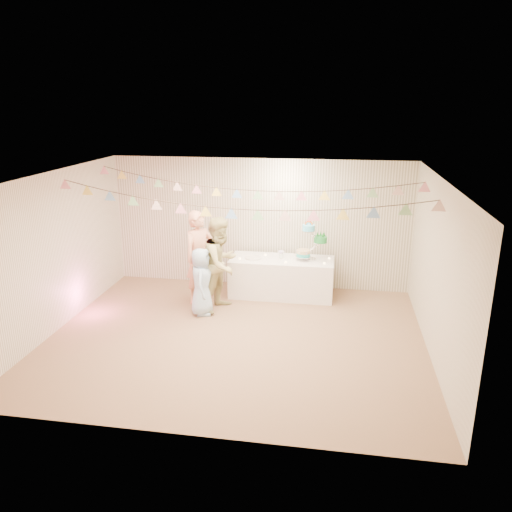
% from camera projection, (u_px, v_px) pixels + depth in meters
% --- Properties ---
extents(floor, '(6.00, 6.00, 0.00)m').
position_uv_depth(floor, '(236.00, 338.00, 8.07)').
color(floor, '#805F45').
rests_on(floor, ground).
extents(ceiling, '(6.00, 6.00, 0.00)m').
position_uv_depth(ceiling, '(234.00, 177.00, 7.29)').
color(ceiling, silver).
rests_on(ceiling, ground).
extents(back_wall, '(6.00, 6.00, 0.00)m').
position_uv_depth(back_wall, '(260.00, 224.00, 10.04)').
color(back_wall, silver).
rests_on(back_wall, ground).
extents(front_wall, '(6.00, 6.00, 0.00)m').
position_uv_depth(front_wall, '(188.00, 333.00, 5.33)').
color(front_wall, silver).
rests_on(front_wall, ground).
extents(left_wall, '(5.00, 5.00, 0.00)m').
position_uv_depth(left_wall, '(55.00, 252.00, 8.15)').
color(left_wall, silver).
rests_on(left_wall, ground).
extents(right_wall, '(5.00, 5.00, 0.00)m').
position_uv_depth(right_wall, '(438.00, 272.00, 7.22)').
color(right_wall, silver).
rests_on(right_wall, ground).
extents(table, '(1.99, 0.80, 0.75)m').
position_uv_depth(table, '(282.00, 277.00, 9.73)').
color(table, white).
rests_on(table, floor).
extents(cake_stand, '(0.64, 0.37, 0.71)m').
position_uv_depth(cake_stand, '(311.00, 242.00, 9.47)').
color(cake_stand, silver).
rests_on(cake_stand, table).
extents(cake_bottom, '(0.31, 0.31, 0.15)m').
position_uv_depth(cake_bottom, '(303.00, 256.00, 9.52)').
color(cake_bottom, '#28BEB6').
rests_on(cake_bottom, cake_stand).
extents(cake_middle, '(0.27, 0.27, 0.22)m').
position_uv_depth(cake_middle, '(321.00, 241.00, 9.53)').
color(cake_middle, '#1F8F39').
rests_on(cake_middle, cake_stand).
extents(cake_top_tier, '(0.25, 0.25, 0.19)m').
position_uv_depth(cake_top_tier, '(308.00, 228.00, 9.37)').
color(cake_top_tier, '#51D6FF').
rests_on(cake_top_tier, cake_stand).
extents(platter, '(0.31, 0.31, 0.02)m').
position_uv_depth(platter, '(253.00, 258.00, 9.65)').
color(platter, white).
rests_on(platter, table).
extents(posy, '(0.14, 0.14, 0.16)m').
position_uv_depth(posy, '(281.00, 254.00, 9.64)').
color(posy, white).
rests_on(posy, table).
extents(person_adult_a, '(0.72, 0.77, 1.76)m').
position_uv_depth(person_adult_a, '(200.00, 258.00, 9.25)').
color(person_adult_a, '#E69A78').
rests_on(person_adult_a, floor).
extents(person_adult_b, '(0.92, 1.02, 1.72)m').
position_uv_depth(person_adult_b, '(221.00, 264.00, 8.97)').
color(person_adult_b, tan).
rests_on(person_adult_b, floor).
extents(person_child, '(0.48, 0.65, 1.22)m').
position_uv_depth(person_child, '(201.00, 282.00, 8.81)').
color(person_child, '#AACEF0').
rests_on(person_child, floor).
extents(bunting_back, '(5.60, 1.10, 0.40)m').
position_uv_depth(bunting_back, '(247.00, 182.00, 8.40)').
color(bunting_back, pink).
rests_on(bunting_back, ceiling).
extents(bunting_front, '(5.60, 0.90, 0.36)m').
position_uv_depth(bunting_front, '(231.00, 198.00, 7.19)').
color(bunting_front, '#72A5E5').
rests_on(bunting_front, ceiling).
extents(tealight_0, '(0.04, 0.04, 0.03)m').
position_uv_depth(tealight_0, '(240.00, 258.00, 9.60)').
color(tealight_0, '#FFD88C').
rests_on(tealight_0, table).
extents(tealight_1, '(0.04, 0.04, 0.03)m').
position_uv_depth(tealight_1, '(265.00, 255.00, 9.84)').
color(tealight_1, '#FFD88C').
rests_on(tealight_1, table).
extents(tealight_2, '(0.04, 0.04, 0.03)m').
position_uv_depth(tealight_2, '(286.00, 262.00, 9.39)').
color(tealight_2, '#FFD88C').
rests_on(tealight_2, table).
extents(tealight_3, '(0.04, 0.04, 0.03)m').
position_uv_depth(tealight_3, '(301.00, 256.00, 9.77)').
color(tealight_3, '#FFD88C').
rests_on(tealight_3, table).
extents(tealight_4, '(0.04, 0.04, 0.03)m').
position_uv_depth(tealight_4, '(324.00, 263.00, 9.32)').
color(tealight_4, '#FFD88C').
rests_on(tealight_4, table).
extents(tealight_5, '(0.04, 0.04, 0.03)m').
position_uv_depth(tealight_5, '(329.00, 258.00, 9.62)').
color(tealight_5, '#FFD88C').
rests_on(tealight_5, table).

